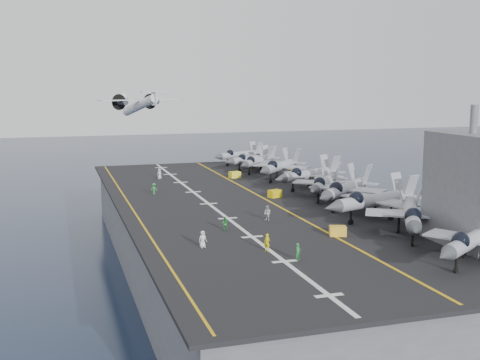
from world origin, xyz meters
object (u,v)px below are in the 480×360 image
object	(u,v)px
transport_plane	(140,105)
island_superstructure	(470,176)
tow_cart_a	(338,231)
fighter_jet_0	(472,238)

from	to	relation	value
transport_plane	island_superstructure	bearing A→B (deg)	-76.94
transport_plane	tow_cart_a	bearing A→B (deg)	-83.19
fighter_jet_0	transport_plane	xyz separation A→B (m)	(-17.84, 99.64, 9.67)
island_superstructure	transport_plane	bearing A→B (deg)	103.06
fighter_jet_0	transport_plane	distance (m)	101.68
island_superstructure	fighter_jet_0	bearing A→B (deg)	-124.37
tow_cart_a	fighter_jet_0	bearing A→B (deg)	-60.67
island_superstructure	fighter_jet_0	size ratio (longest dim) A/B	0.89
fighter_jet_0	transport_plane	size ratio (longest dim) A/B	0.67
tow_cart_a	island_superstructure	bearing A→B (deg)	-33.73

